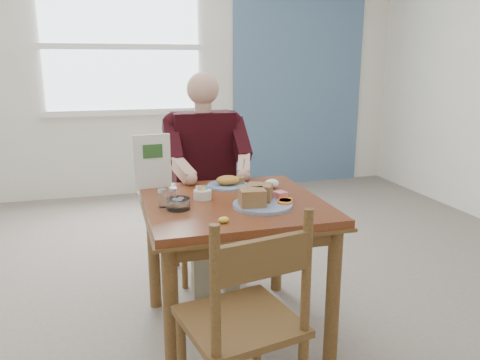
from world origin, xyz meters
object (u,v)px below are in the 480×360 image
object	(u,v)px
chair_far	(204,206)
far_plate	(229,182)
chair_near	(245,324)
near_plate	(260,199)
table	(234,221)
diner	(206,162)

from	to	relation	value
chair_far	far_plate	xyz separation A→B (m)	(0.05, -0.51, 0.30)
far_plate	chair_far	bearing A→B (deg)	95.14
chair_near	near_plate	world-z (taller)	chair_near
table	chair_far	world-z (taller)	chair_far
chair_far	chair_near	world-z (taller)	same
chair_near	near_plate	xyz separation A→B (m)	(0.25, 0.59, 0.31)
chair_far	table	bearing A→B (deg)	-90.00
chair_near	chair_far	bearing A→B (deg)	84.39
table	diner	distance (m)	0.73
diner	near_plate	bearing A→B (deg)	-82.99
near_plate	chair_near	bearing A→B (deg)	-113.14
chair_near	far_plate	size ratio (longest dim) A/B	3.81
table	near_plate	bearing A→B (deg)	-51.00
far_plate	near_plate	bearing A→B (deg)	-82.17
table	far_plate	xyz separation A→B (m)	(0.05, 0.28, 0.14)
chair_far	chair_near	bearing A→B (deg)	-95.61
chair_far	far_plate	distance (m)	0.59
table	chair_far	bearing A→B (deg)	90.00
diner	far_plate	size ratio (longest dim) A/B	5.56
diner	far_plate	bearing A→B (deg)	-83.78
chair_near	far_plate	xyz separation A→B (m)	(0.19, 1.00, 0.30)
table	chair_far	size ratio (longest dim) A/B	0.97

